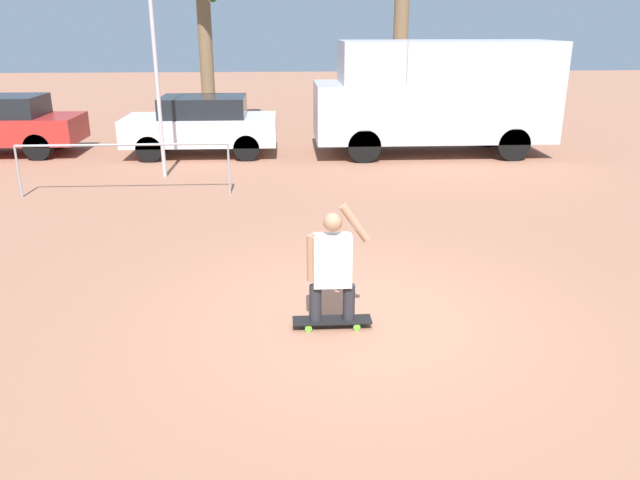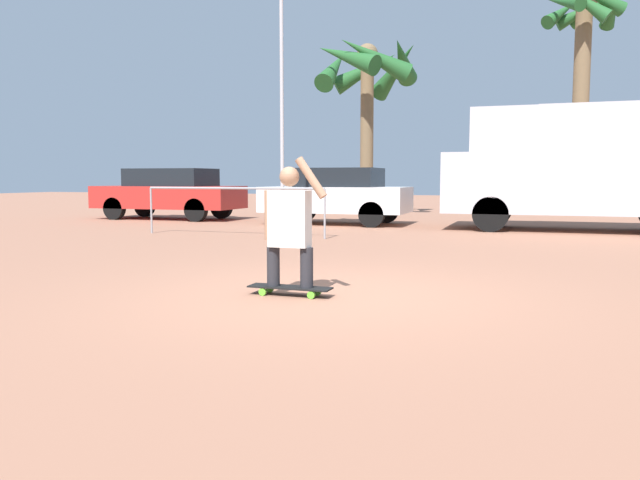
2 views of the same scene
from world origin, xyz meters
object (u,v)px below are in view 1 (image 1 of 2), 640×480
skateboard (332,321)px  camper_van (438,93)px  person_skateboarder (332,263)px  flagpole (156,3)px  parked_car_white (202,124)px

skateboard → camper_van: 10.75m
person_skateboarder → flagpole: bearing=112.1°
camper_van → flagpole: bearing=-161.5°
skateboard → person_skateboarder: (-0.00, 0.00, 0.73)m
skateboard → parked_car_white: 10.62m
person_skateboarder → flagpole: size_ratio=0.22×
person_skateboarder → camper_van: size_ratio=0.23×
camper_van → skateboard: bearing=-109.7°
skateboard → parked_car_white: bearing=104.6°
skateboard → person_skateboarder: bearing=180.0°
skateboard → camper_van: camper_van is taller
parked_car_white → flagpole: bearing=-100.8°
person_skateboarder → camper_van: (3.59, 10.02, 0.80)m
person_skateboarder → flagpole: flagpole is taller
skateboard → person_skateboarder: 0.73m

